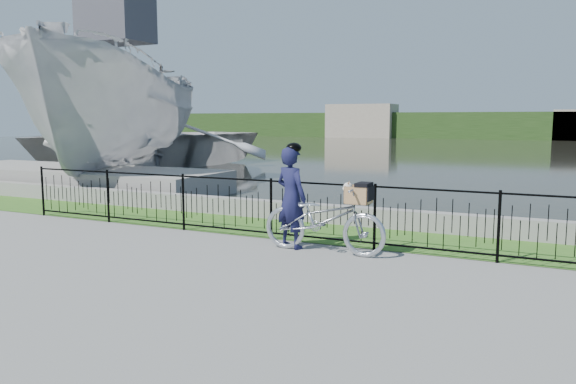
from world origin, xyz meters
The scene contains 12 objects.
ground centered at (0.00, 0.00, 0.00)m, with size 120.00×120.00×0.00m, color gray.
grass_strip centered at (0.00, 2.60, 0.00)m, with size 60.00×2.00×0.01m, color #3C6C22.
water centered at (0.00, 33.00, 0.00)m, with size 120.00×120.00×0.00m, color #29291F.
quay_wall centered at (0.00, 3.60, 0.20)m, with size 60.00×0.30×0.40m, color gray.
fence centered at (0.00, 1.60, 0.58)m, with size 14.00×0.06×1.15m, color black, non-canonical shape.
far_treeline centered at (0.00, 60.00, 1.50)m, with size 120.00×6.00×3.00m, color #27441A.
far_building_left centered at (-18.00, 58.00, 2.00)m, with size 8.00×4.00×4.00m, color gray.
dock centered at (-10.00, 5.50, 0.35)m, with size 10.00×3.00×0.70m, color gray.
bicycle_rig centered at (0.30, 1.05, 0.58)m, with size 2.17×0.76×1.24m.
cyclist centered at (-0.36, 1.14, 0.91)m, with size 0.75×0.62×1.84m.
boat_near centered at (-9.79, 7.29, 2.35)m, with size 8.78×12.58×6.35m.
boat_far centered at (-13.80, 13.19, 1.24)m, with size 11.16×13.65×2.47m.
Camera 1 is at (3.78, -7.56, 2.24)m, focal length 35.00 mm.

